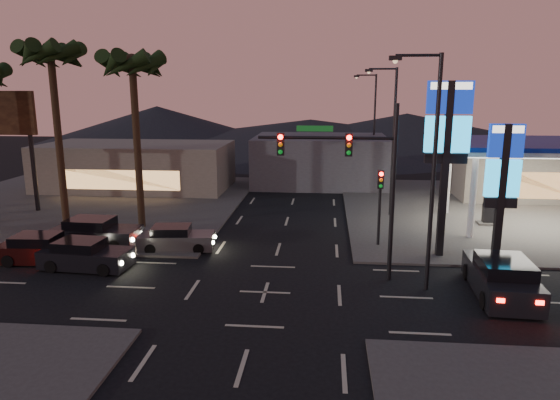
# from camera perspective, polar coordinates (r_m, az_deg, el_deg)

# --- Properties ---
(ground) EXTENTS (140.00, 140.00, 0.00)m
(ground) POSITION_cam_1_polar(r_m,az_deg,el_deg) (21.91, -1.73, -10.50)
(ground) COLOR black
(ground) RESTS_ON ground
(corner_lot_ne) EXTENTS (24.00, 24.00, 0.12)m
(corner_lot_ne) POSITION_cam_1_polar(r_m,az_deg,el_deg) (39.39, 25.18, -1.19)
(corner_lot_ne) COLOR #47443F
(corner_lot_ne) RESTS_ON ground
(corner_lot_nw) EXTENTS (24.00, 24.00, 0.12)m
(corner_lot_nw) POSITION_cam_1_polar(r_m,az_deg,el_deg) (41.38, -21.42, -0.25)
(corner_lot_nw) COLOR #47443F
(corner_lot_nw) RESTS_ON ground
(gas_station) EXTENTS (12.20, 8.20, 5.47)m
(gas_station) POSITION_cam_1_polar(r_m,az_deg,el_deg) (34.92, 28.11, 5.30)
(gas_station) COLOR silver
(gas_station) RESTS_ON ground
(convenience_store) EXTENTS (10.00, 6.00, 4.00)m
(convenience_store) POSITION_cam_1_polar(r_m,az_deg,el_deg) (44.34, 25.70, 2.73)
(convenience_store) COLOR #726B5B
(convenience_store) RESTS_ON ground
(pylon_sign_tall) EXTENTS (2.20, 0.35, 9.00)m
(pylon_sign_tall) POSITION_cam_1_polar(r_m,az_deg,el_deg) (26.31, 18.59, 7.12)
(pylon_sign_tall) COLOR black
(pylon_sign_tall) RESTS_ON ground
(pylon_sign_short) EXTENTS (1.60, 0.35, 7.00)m
(pylon_sign_short) POSITION_cam_1_polar(r_m,az_deg,el_deg) (26.24, 24.13, 2.84)
(pylon_sign_short) COLOR black
(pylon_sign_short) RESTS_ON ground
(traffic_signal_mast) EXTENTS (6.10, 0.39, 8.00)m
(traffic_signal_mast) POSITION_cam_1_polar(r_m,az_deg,el_deg) (22.30, 8.46, 3.76)
(traffic_signal_mast) COLOR black
(traffic_signal_mast) RESTS_ON ground
(pedestal_signal) EXTENTS (0.32, 0.39, 4.30)m
(pedestal_signal) POSITION_cam_1_polar(r_m,az_deg,el_deg) (27.75, 11.37, 0.51)
(pedestal_signal) COLOR black
(pedestal_signal) RESTS_ON ground
(streetlight_near) EXTENTS (2.14, 0.25, 10.00)m
(streetlight_near) POSITION_cam_1_polar(r_m,az_deg,el_deg) (21.64, 16.72, 4.42)
(streetlight_near) COLOR black
(streetlight_near) RESTS_ON ground
(streetlight_mid) EXTENTS (2.14, 0.25, 10.00)m
(streetlight_mid) POSITION_cam_1_polar(r_m,az_deg,el_deg) (34.41, 12.53, 7.44)
(streetlight_mid) COLOR black
(streetlight_mid) RESTS_ON ground
(streetlight_far) EXTENTS (2.14, 0.25, 10.00)m
(streetlight_far) POSITION_cam_1_polar(r_m,az_deg,el_deg) (48.30, 10.50, 8.89)
(streetlight_far) COLOR black
(streetlight_far) RESTS_ON ground
(palm_a) EXTENTS (4.41, 4.41, 10.86)m
(palm_a) POSITION_cam_1_polar(r_m,az_deg,el_deg) (31.70, -16.47, 13.55)
(palm_a) COLOR black
(palm_a) RESTS_ON ground
(palm_b) EXTENTS (4.41, 4.41, 11.46)m
(palm_b) POSITION_cam_1_polar(r_m,az_deg,el_deg) (33.85, -24.65, 13.77)
(palm_b) COLOR black
(palm_b) RESTS_ON ground
(building_far_west) EXTENTS (16.00, 8.00, 4.00)m
(building_far_west) POSITION_cam_1_polar(r_m,az_deg,el_deg) (45.62, -16.02, 3.72)
(building_far_west) COLOR #726B5B
(building_far_west) RESTS_ON ground
(building_far_mid) EXTENTS (12.00, 9.00, 4.40)m
(building_far_mid) POSITION_cam_1_polar(r_m,az_deg,el_deg) (46.46, 4.63, 4.56)
(building_far_mid) COLOR #4C4C51
(building_far_mid) RESTS_ON ground
(hill_left) EXTENTS (40.00, 40.00, 6.00)m
(hill_left) POSITION_cam_1_polar(r_m,az_deg,el_deg) (84.80, -13.80, 8.35)
(hill_left) COLOR black
(hill_left) RESTS_ON ground
(hill_right) EXTENTS (50.00, 50.00, 5.00)m
(hill_right) POSITION_cam_1_polar(r_m,az_deg,el_deg) (81.22, 14.25, 7.80)
(hill_right) COLOR black
(hill_right) RESTS_ON ground
(hill_center) EXTENTS (60.00, 60.00, 4.00)m
(hill_center) POSITION_cam_1_polar(r_m,az_deg,el_deg) (80.33, 3.51, 7.75)
(hill_center) COLOR black
(hill_center) RESTS_ON ground
(car_lane_a_front) EXTENTS (4.50, 2.14, 1.43)m
(car_lane_a_front) POSITION_cam_1_polar(r_m,az_deg,el_deg) (26.26, -21.40, -5.90)
(car_lane_a_front) COLOR black
(car_lane_a_front) RESTS_ON ground
(car_lane_a_mid) EXTENTS (4.48, 2.06, 1.43)m
(car_lane_a_mid) POSITION_cam_1_polar(r_m,az_deg,el_deg) (28.10, -25.58, -5.10)
(car_lane_a_mid) COLOR black
(car_lane_a_mid) RESTS_ON ground
(car_lane_b_front) EXTENTS (4.27, 2.15, 1.35)m
(car_lane_b_front) POSITION_cam_1_polar(r_m,az_deg,el_deg) (27.82, -11.84, -4.36)
(car_lane_b_front) COLOR #515153
(car_lane_b_front) RESTS_ON ground
(car_lane_b_mid) EXTENTS (4.97, 2.25, 1.59)m
(car_lane_b_mid) POSITION_cam_1_polar(r_m,az_deg,el_deg) (29.69, -20.35, -3.59)
(car_lane_b_mid) COLOR black
(car_lane_b_mid) RESTS_ON ground
(suv_station) EXTENTS (2.46, 5.24, 1.71)m
(suv_station) POSITION_cam_1_polar(r_m,az_deg,el_deg) (23.26, 23.98, -8.14)
(suv_station) COLOR black
(suv_station) RESTS_ON ground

